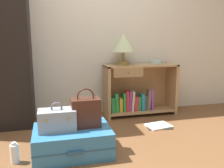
# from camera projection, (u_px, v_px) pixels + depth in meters

# --- Properties ---
(ground_plane) EXTENTS (9.00, 9.00, 0.00)m
(ground_plane) POSITION_uv_depth(u_px,v_px,m) (110.00, 161.00, 2.21)
(ground_plane) COLOR brown
(back_wall) EXTENTS (6.40, 0.10, 2.60)m
(back_wall) POSITION_uv_depth(u_px,v_px,m) (84.00, 22.00, 3.39)
(back_wall) COLOR silver
(back_wall) RESTS_ON ground_plane
(bookshelf) EXTENTS (1.02, 0.36, 0.72)m
(bookshelf) POSITION_uv_depth(u_px,v_px,m) (137.00, 91.00, 3.52)
(bookshelf) COLOR tan
(bookshelf) RESTS_ON ground_plane
(table_lamp) EXTENTS (0.31, 0.31, 0.43)m
(table_lamp) POSITION_uv_depth(u_px,v_px,m) (123.00, 44.00, 3.35)
(table_lamp) COLOR olive
(table_lamp) RESTS_ON bookshelf
(bowl) EXTENTS (0.15, 0.15, 0.05)m
(bowl) POSITION_uv_depth(u_px,v_px,m) (157.00, 62.00, 3.54)
(bowl) COLOR silver
(bowl) RESTS_ON bookshelf
(suitcase_large) EXTENTS (0.73, 0.54, 0.25)m
(suitcase_large) POSITION_uv_depth(u_px,v_px,m) (72.00, 141.00, 2.35)
(suitcase_large) COLOR teal
(suitcase_large) RESTS_ON ground_plane
(train_case) EXTENTS (0.34, 0.21, 0.27)m
(train_case) POSITION_uv_depth(u_px,v_px,m) (57.00, 120.00, 2.27)
(train_case) COLOR #8E99A3
(train_case) RESTS_ON suitcase_large
(handbag) EXTENTS (0.27, 0.16, 0.38)m
(handbag) POSITION_uv_depth(u_px,v_px,m) (86.00, 112.00, 2.35)
(handbag) COLOR #472319
(handbag) RESTS_ON suitcase_large
(bottle) EXTENTS (0.08, 0.08, 0.19)m
(bottle) POSITION_uv_depth(u_px,v_px,m) (14.00, 153.00, 2.18)
(bottle) COLOR white
(bottle) RESTS_ON ground_plane
(open_book_on_floor) EXTENTS (0.34, 0.29, 0.02)m
(open_book_on_floor) POSITION_uv_depth(u_px,v_px,m) (159.00, 126.00, 3.07)
(open_book_on_floor) COLOR white
(open_book_on_floor) RESTS_ON ground_plane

